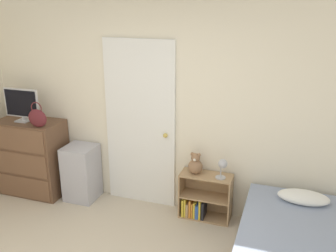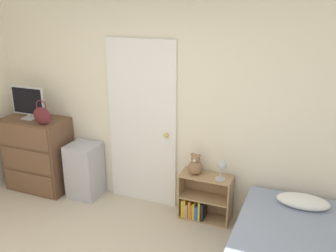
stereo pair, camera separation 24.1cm
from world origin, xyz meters
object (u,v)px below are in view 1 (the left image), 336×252
at_px(tv, 22,104).
at_px(teddy_bear, 195,165).
at_px(handbag, 37,118).
at_px(desk_lamp, 222,166).
at_px(dresser, 33,157).
at_px(bookshelf, 202,200).
at_px(storage_bin, 82,173).

bearing_deg(tv, teddy_bear, 3.22).
distance_m(handbag, desk_lamp, 2.28).
bearing_deg(handbag, tv, 157.22).
distance_m(dresser, handbag, 0.70).
relative_size(tv, teddy_bear, 1.92).
height_order(tv, handbag, tv).
bearing_deg(handbag, teddy_bear, 7.86).
xyz_separation_m(tv, teddy_bear, (2.24, 0.13, -0.55)).
distance_m(dresser, desk_lamp, 2.52).
bearing_deg(bookshelf, handbag, -172.33).
xyz_separation_m(storage_bin, teddy_bear, (1.49, 0.06, 0.31)).
relative_size(handbag, bookshelf, 0.52).
bearing_deg(tv, dresser, 17.56).
height_order(dresser, teddy_bear, dresser).
distance_m(tv, handbag, 0.37).
bearing_deg(storage_bin, desk_lamp, 0.62).
xyz_separation_m(handbag, desk_lamp, (2.24, 0.23, -0.40)).
xyz_separation_m(handbag, bookshelf, (2.00, 0.27, -0.90)).
distance_m(dresser, storage_bin, 0.71).
xyz_separation_m(handbag, teddy_bear, (1.92, 0.26, -0.45)).
bearing_deg(tv, bookshelf, 3.23).
distance_m(handbag, storage_bin, 0.89).
distance_m(dresser, teddy_bear, 2.20).
bearing_deg(teddy_bear, dresser, -177.14).
bearing_deg(desk_lamp, storage_bin, -179.38).
bearing_deg(teddy_bear, bookshelf, 3.47).
distance_m(tv, desk_lamp, 2.62).
bearing_deg(teddy_bear, storage_bin, -177.73).
distance_m(tv, storage_bin, 1.15).
relative_size(handbag, desk_lamp, 1.32).
xyz_separation_m(dresser, desk_lamp, (2.51, 0.07, 0.22)).
relative_size(storage_bin, bookshelf, 1.19).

